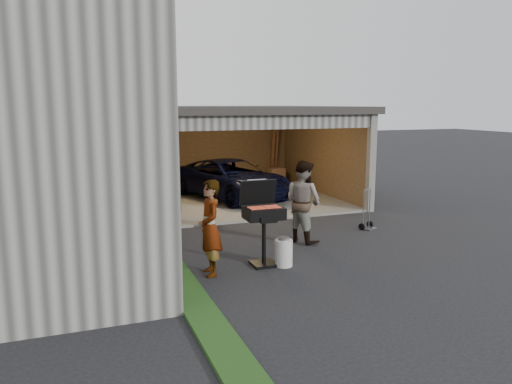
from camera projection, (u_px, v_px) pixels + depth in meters
ground at (297, 265)px, 9.35m from camera, size 80.00×80.00×0.00m
groundcover_strip at (192, 299)px, 7.65m from camera, size 0.50×8.00×0.06m
garage at (227, 140)px, 15.55m from camera, size 6.80×6.30×2.90m
minivan at (231, 181)px, 15.51m from camera, size 3.34×4.77×1.21m
woman at (210, 228)px, 8.67m from camera, size 0.42×0.63×1.70m
man at (303, 201)px, 10.79m from camera, size 0.96×1.06×1.79m
bbq_grill at (263, 216)px, 9.20m from camera, size 0.71×0.62×1.58m
propane_tank at (284, 253)px, 9.25m from camera, size 0.37×0.37×0.50m
plywood_panel at (157, 229)px, 9.91m from camera, size 0.26×0.94×1.03m
hand_truck at (368, 221)px, 11.98m from camera, size 0.45×0.42×0.98m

